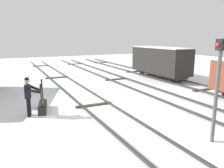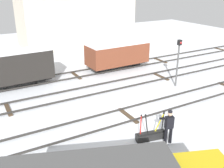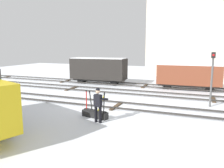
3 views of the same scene
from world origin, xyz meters
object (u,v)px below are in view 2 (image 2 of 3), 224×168
at_px(signal_post, 178,58).
at_px(freight_car_back_track, 117,54).
at_px(freight_car_mid_siding, 12,67).
at_px(rail_worker, 169,124).
at_px(switch_lever_frame, 151,135).

height_order(signal_post, freight_car_back_track, signal_post).
bearing_deg(freight_car_mid_siding, signal_post, -30.73).
distance_m(rail_worker, freight_car_mid_siding, 12.14).
bearing_deg(rail_worker, switch_lever_frame, 139.37).
xyz_separation_m(signal_post, freight_car_back_track, (-1.61, 5.74, -0.83)).
bearing_deg(switch_lever_frame, signal_post, 50.00).
height_order(rail_worker, freight_car_back_track, freight_car_back_track).
height_order(switch_lever_frame, freight_car_back_track, freight_car_back_track).
xyz_separation_m(rail_worker, freight_car_mid_siding, (-5.03, 11.03, 0.49)).
relative_size(switch_lever_frame, signal_post, 0.45).
distance_m(signal_post, freight_car_back_track, 6.02).
distance_m(switch_lever_frame, freight_car_back_track, 11.28).
height_order(switch_lever_frame, rail_worker, rail_worker).
height_order(switch_lever_frame, freight_car_mid_siding, freight_car_mid_siding).
xyz_separation_m(rail_worker, signal_post, (5.35, 5.29, 1.13)).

